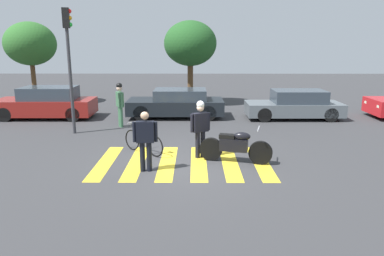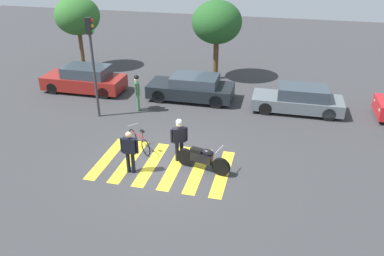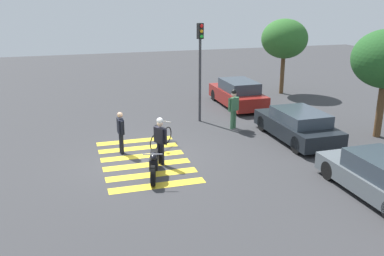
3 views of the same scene
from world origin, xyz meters
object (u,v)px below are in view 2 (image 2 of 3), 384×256
Objects in this scene: car_grey_coupe at (299,100)px; traffic_light_pole at (92,53)px; police_motorcycle at (203,159)px; car_black_suv at (192,88)px; officer_on_foot at (179,137)px; leaning_bicycle at (139,141)px; pedestrian_bystander at (137,90)px; officer_by_motorcycle at (130,150)px; car_maroon_wagon at (85,79)px.

car_grey_coupe is 9.82m from traffic_light_pole.
car_black_suv is at bearing 107.12° from police_motorcycle.
traffic_light_pole is (-3.75, -3.06, 2.42)m from car_black_suv.
police_motorcycle is 1.20× the size of officer_on_foot.
car_grey_coupe is at bearing 41.10° from leaning_bicycle.
police_motorcycle is 7.16m from traffic_light_pole.
car_grey_coupe is 0.93× the size of traffic_light_pole.
traffic_light_pole reaches higher than pedestrian_bystander.
car_maroon_wagon is (-5.43, 6.99, -0.25)m from officer_by_motorcycle.
car_maroon_wagon is at bearing -177.75° from car_black_suv.
police_motorcycle is 1.21m from officer_on_foot.
pedestrian_bystander is 4.12m from car_maroon_wagon.
officer_by_motorcycle reaches higher than car_maroon_wagon.
officer_by_motorcycle is at bearing -163.02° from police_motorcycle.
officer_on_foot is 5.96m from traffic_light_pole.
car_grey_coupe is (5.83, 6.94, -0.31)m from officer_by_motorcycle.
officer_on_foot is 9.02m from car_maroon_wagon.
officer_by_motorcycle is 0.37× the size of car_black_suv.
police_motorcycle is 6.77m from car_black_suv.
car_black_suv is at bearing 2.25° from car_maroon_wagon.
car_black_suv is at bearing 82.21° from leaning_bicycle.
pedestrian_bystander is (-1.72, 5.25, 0.12)m from officer_by_motorcycle.
police_motorcycle is at bearing -72.88° from car_black_suv.
car_black_suv is (2.20, 1.97, -0.41)m from pedestrian_bystander.
car_maroon_wagon reaches higher than car_grey_coupe.
officer_by_motorcycle is 9.07m from car_grey_coupe.
car_maroon_wagon is at bearing 133.72° from leaning_bicycle.
police_motorcycle is 0.48× the size of car_black_suv.
pedestrian_bystander is at bearing 133.02° from police_motorcycle.
officer_by_motorcycle is 5.70m from traffic_light_pole.
car_grey_coupe is at bearing 12.63° from pedestrian_bystander.
traffic_light_pole is at bearing -163.01° from car_grey_coupe.
car_black_suv is at bearing 86.15° from officer_by_motorcycle.
leaning_bicycle is 0.82× the size of officer_by_motorcycle.
officer_by_motorcycle is (-1.48, -1.20, -0.07)m from officer_on_foot.
officer_on_foot is at bearing -31.99° from traffic_light_pole.
police_motorcycle is 0.45× the size of traffic_light_pole.
officer_by_motorcycle is at bearing -51.90° from traffic_light_pole.
leaning_bicycle is 4.75m from traffic_light_pole.
traffic_light_pole reaches higher than officer_by_motorcycle.
traffic_light_pole is (-3.26, 4.16, 2.12)m from officer_by_motorcycle.
officer_on_foot is 1.06× the size of officer_by_motorcycle.
officer_on_foot reaches higher than car_maroon_wagon.
pedestrian_bystander is at bearing -167.37° from car_grey_coupe.
pedestrian_bystander is 7.75m from car_grey_coupe.
traffic_light_pole is at bearing 139.38° from leaning_bicycle.
police_motorcycle is 1.15× the size of pedestrian_bystander.
car_grey_coupe reaches higher than police_motorcycle.
car_grey_coupe reaches higher than leaning_bicycle.
officer_on_foot reaches higher than leaning_bicycle.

